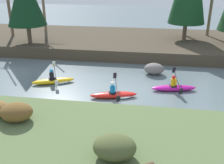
{
  "coord_description": "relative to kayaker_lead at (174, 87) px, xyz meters",
  "views": [
    {
      "loc": [
        1.49,
        -14.15,
        6.73
      ],
      "look_at": [
        -0.74,
        0.41,
        0.55
      ],
      "focal_mm": 42.0,
      "sensor_mm": 36.0,
      "label": 1
    }
  ],
  "objects": [
    {
      "name": "ground_plane",
      "position": [
        -3.03,
        -0.93,
        -0.22
      ],
      "size": [
        90.0,
        90.0,
        0.0
      ],
      "primitive_type": "plane",
      "color": "slate"
    },
    {
      "name": "kayaker_lead",
      "position": [
        0.0,
        0.0,
        0.0
      ],
      "size": [
        2.79,
        2.06,
        1.2
      ],
      "rotation": [
        0.0,
        0.0,
        0.18
      ],
      "color": "#C61999",
      "rests_on": "ground"
    },
    {
      "name": "boulder_midstream",
      "position": [
        -1.23,
        2.69,
        0.18
      ],
      "size": [
        1.4,
        1.1,
        0.79
      ],
      "color": "slate",
      "rests_on": "ground"
    },
    {
      "name": "shrub_clump_second",
      "position": [
        -7.03,
        -6.07,
        1.04
      ],
      "size": [
        1.4,
        1.17,
        0.76
      ],
      "color": "brown",
      "rests_on": "riverbank_near"
    },
    {
      "name": "bare_tree_downstream",
      "position": [
        3.89,
        11.68,
        3.32
      ],
      "size": [
        3.04,
        3.0,
        5.47
      ],
      "color": "#7A664C",
      "rests_on": "riverbank_far"
    },
    {
      "name": "kayaker_trailing",
      "position": [
        -7.64,
        -0.0,
        -0.02
      ],
      "size": [
        2.71,
        1.97,
        1.2
      ],
      "rotation": [
        0.0,
        0.0,
        0.41
      ],
      "color": "yellow",
      "rests_on": "ground"
    },
    {
      "name": "bare_tree_upstream",
      "position": [
        -15.03,
        8.76,
        3.87
      ],
      "size": [
        3.66,
        3.61,
        6.64
      ],
      "color": "brown",
      "rests_on": "riverbank_far"
    },
    {
      "name": "riverbank_far",
      "position": [
        -3.03,
        9.63,
        0.26
      ],
      "size": [
        44.0,
        9.82,
        0.96
      ],
      "color": "#473D2D",
      "rests_on": "ground"
    },
    {
      "name": "riverbank_near",
      "position": [
        -3.03,
        -7.55,
        0.22
      ],
      "size": [
        44.0,
        7.2,
        0.88
      ],
      "color": "#5B7042",
      "rests_on": "ground"
    },
    {
      "name": "kayaker_middle",
      "position": [
        -3.42,
        -1.5,
        -0.02
      ],
      "size": [
        2.78,
        2.05,
        1.2
      ],
      "rotation": [
        0.0,
        0.0,
        0.24
      ],
      "color": "red",
      "rests_on": "ground"
    },
    {
      "name": "shrub_clump_third",
      "position": [
        -2.56,
        -7.85,
        1.06
      ],
      "size": [
        1.49,
        1.24,
        0.81
      ],
      "color": "#4C562D",
      "rests_on": "riverbank_near"
    }
  ]
}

